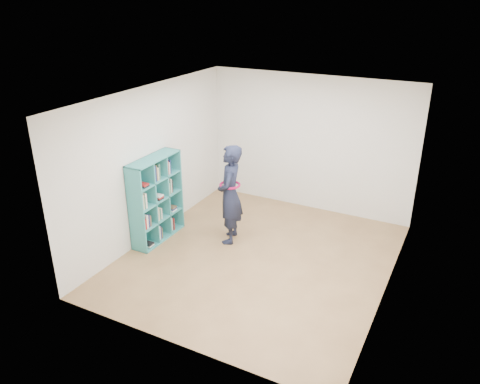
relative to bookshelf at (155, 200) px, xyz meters
The scene contains 9 objects.
floor 1.99m from the bookshelf, ahead, with size 4.50×4.50×0.00m, color brown.
ceiling 2.65m from the bookshelf, ahead, with size 4.50×4.50×0.00m, color white.
wall_left 0.62m from the bookshelf, 132.06° to the left, with size 0.02×4.50×2.60m, color silver.
wall_right 3.90m from the bookshelf, ahead, with size 0.02×4.50×2.60m, color silver.
wall_back 3.10m from the bookshelf, 52.46° to the left, with size 4.00×0.02×2.60m, color silver.
wall_front 2.85m from the bookshelf, 48.40° to the right, with size 4.00×0.02×2.60m, color silver.
bookshelf is the anchor object (origin of this frame).
person 1.28m from the bookshelf, 23.49° to the left, with size 0.59×0.72×1.71m.
smartphone 1.17m from the bookshelf, 29.11° to the left, with size 0.07×0.10×0.15m.
Camera 1 is at (2.72, -5.90, 3.98)m, focal length 35.00 mm.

